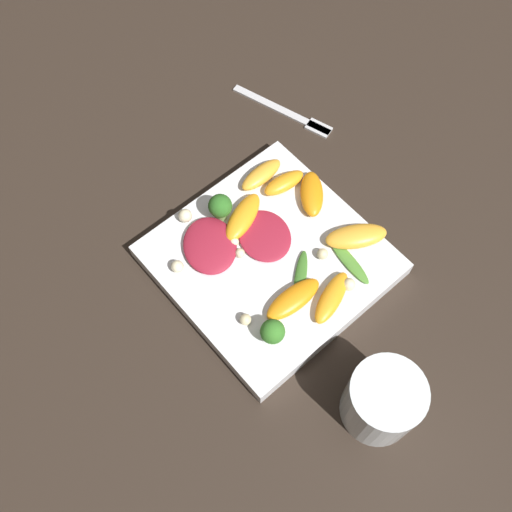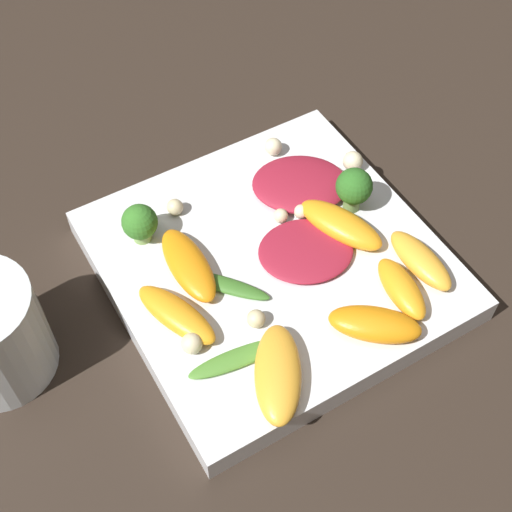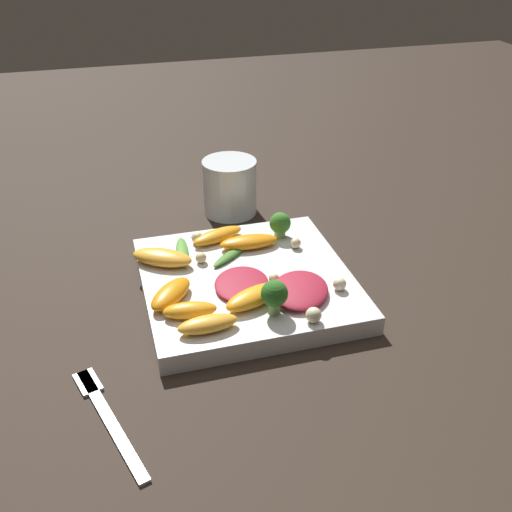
# 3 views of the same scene
# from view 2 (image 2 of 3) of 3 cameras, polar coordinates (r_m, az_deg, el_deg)

# --- Properties ---
(ground_plane) EXTENTS (2.40, 2.40, 0.00)m
(ground_plane) POSITION_cam_2_polar(r_m,az_deg,el_deg) (0.59, 1.26, -1.39)
(ground_plane) COLOR #2D231C
(plate) EXTENTS (0.25, 0.25, 0.02)m
(plate) POSITION_cam_2_polar(r_m,az_deg,el_deg) (0.58, 1.28, -0.69)
(plate) COLOR white
(plate) RESTS_ON ground_plane
(radicchio_leaf_0) EXTENTS (0.09, 0.09, 0.01)m
(radicchio_leaf_0) POSITION_cam_2_polar(r_m,az_deg,el_deg) (0.57, 4.00, 0.43)
(radicchio_leaf_0) COLOR maroon
(radicchio_leaf_0) RESTS_ON plate
(radicchio_leaf_1) EXTENTS (0.10, 0.10, 0.01)m
(radicchio_leaf_1) POSITION_cam_2_polar(r_m,az_deg,el_deg) (0.61, 3.55, 5.78)
(radicchio_leaf_1) COLOR maroon
(radicchio_leaf_1) RESTS_ON plate
(orange_segment_0) EXTENTS (0.03, 0.08, 0.02)m
(orange_segment_0) POSITION_cam_2_polar(r_m,az_deg,el_deg) (0.56, -5.43, -0.70)
(orange_segment_0) COLOR orange
(orange_segment_0) RESTS_ON plate
(orange_segment_1) EXTENTS (0.03, 0.07, 0.02)m
(orange_segment_1) POSITION_cam_2_polar(r_m,az_deg,el_deg) (0.57, 13.02, -0.34)
(orange_segment_1) COLOR #FCAD33
(orange_segment_1) RESTS_ON plate
(orange_segment_2) EXTENTS (0.06, 0.08, 0.02)m
(orange_segment_2) POSITION_cam_2_polar(r_m,az_deg,el_deg) (0.58, 6.79, 2.50)
(orange_segment_2) COLOR orange
(orange_segment_2) RESTS_ON plate
(orange_segment_3) EXTENTS (0.03, 0.06, 0.02)m
(orange_segment_3) POSITION_cam_2_polar(r_m,az_deg,el_deg) (0.55, 11.56, -2.57)
(orange_segment_3) COLOR orange
(orange_segment_3) RESTS_ON plate
(orange_segment_4) EXTENTS (0.05, 0.08, 0.02)m
(orange_segment_4) POSITION_cam_2_polar(r_m,az_deg,el_deg) (0.53, -6.38, -4.68)
(orange_segment_4) COLOR orange
(orange_segment_4) RESTS_ON plate
(orange_segment_5) EXTENTS (0.07, 0.08, 0.02)m
(orange_segment_5) POSITION_cam_2_polar(r_m,az_deg,el_deg) (0.50, 1.77, -9.40)
(orange_segment_5) COLOR #FCAD33
(orange_segment_5) RESTS_ON plate
(orange_segment_6) EXTENTS (0.07, 0.07, 0.02)m
(orange_segment_6) POSITION_cam_2_polar(r_m,az_deg,el_deg) (0.53, 9.48, -5.42)
(orange_segment_6) COLOR orange
(orange_segment_6) RESTS_ON plate
(broccoli_floret_0) EXTENTS (0.03, 0.03, 0.03)m
(broccoli_floret_0) POSITION_cam_2_polar(r_m,az_deg,el_deg) (0.57, -9.28, 2.61)
(broccoli_floret_0) COLOR #84AD5B
(broccoli_floret_0) RESTS_ON plate
(broccoli_floret_1) EXTENTS (0.03, 0.03, 0.04)m
(broccoli_floret_1) POSITION_cam_2_polar(r_m,az_deg,el_deg) (0.59, 7.84, 5.43)
(broccoli_floret_1) COLOR #84AD5B
(broccoli_floret_1) RESTS_ON plate
(arugula_sprig_0) EXTENTS (0.06, 0.07, 0.01)m
(arugula_sprig_0) POSITION_cam_2_polar(r_m,az_deg,el_deg) (0.55, -2.61, -2.30)
(arugula_sprig_0) COLOR #3D7528
(arugula_sprig_0) RESTS_ON plate
(arugula_sprig_1) EXTENTS (0.08, 0.02, 0.01)m
(arugula_sprig_1) POSITION_cam_2_polar(r_m,az_deg,el_deg) (0.52, -1.54, -8.20)
(arugula_sprig_1) COLOR #518E33
(arugula_sprig_1) RESTS_ON plate
(macadamia_nut_0) EXTENTS (0.02, 0.02, 0.02)m
(macadamia_nut_0) POSITION_cam_2_polar(r_m,az_deg,el_deg) (0.63, 7.75, 7.52)
(macadamia_nut_0) COLOR beige
(macadamia_nut_0) RESTS_ON plate
(macadamia_nut_1) EXTENTS (0.01, 0.01, 0.01)m
(macadamia_nut_1) POSITION_cam_2_polar(r_m,az_deg,el_deg) (0.59, 3.61, 3.56)
(macadamia_nut_1) COLOR beige
(macadamia_nut_1) RESTS_ON plate
(macadamia_nut_2) EXTENTS (0.01, 0.01, 0.01)m
(macadamia_nut_2) POSITION_cam_2_polar(r_m,az_deg,el_deg) (0.59, 1.99, 3.24)
(macadamia_nut_2) COLOR beige
(macadamia_nut_2) RESTS_ON plate
(macadamia_nut_3) EXTENTS (0.02, 0.02, 0.02)m
(macadamia_nut_3) POSITION_cam_2_polar(r_m,az_deg,el_deg) (0.52, -5.15, -6.98)
(macadamia_nut_3) COLOR beige
(macadamia_nut_3) RESTS_ON plate
(macadamia_nut_4) EXTENTS (0.01, 0.01, 0.01)m
(macadamia_nut_4) POSITION_cam_2_polar(r_m,az_deg,el_deg) (0.60, -6.50, 3.91)
(macadamia_nut_4) COLOR beige
(macadamia_nut_4) RESTS_ON plate
(macadamia_nut_5) EXTENTS (0.02, 0.02, 0.02)m
(macadamia_nut_5) POSITION_cam_2_polar(r_m,az_deg,el_deg) (0.64, 1.39, 8.74)
(macadamia_nut_5) COLOR beige
(macadamia_nut_5) RESTS_ON plate
(macadamia_nut_6) EXTENTS (0.01, 0.01, 0.01)m
(macadamia_nut_6) POSITION_cam_2_polar(r_m,az_deg,el_deg) (0.53, 0.01, -5.04)
(macadamia_nut_6) COLOR beige
(macadamia_nut_6) RESTS_ON plate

